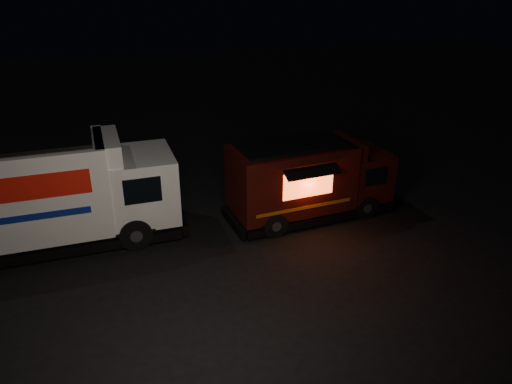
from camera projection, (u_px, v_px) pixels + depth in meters
name	position (u px, v px, depth m)	size (l,w,h in m)	color
ground	(206.00, 274.00, 14.68)	(80.00, 80.00, 0.00)	black
white_truck	(55.00, 192.00, 15.65)	(7.85, 2.68, 3.56)	white
red_truck	(311.00, 179.00, 17.57)	(6.05, 2.23, 2.81)	#390A0B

